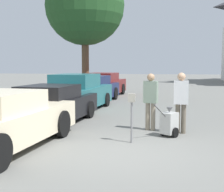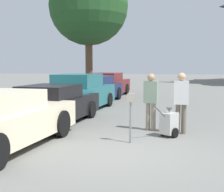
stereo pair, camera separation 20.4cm
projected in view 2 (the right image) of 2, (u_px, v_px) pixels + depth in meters
The scene contains 11 objects.
ground_plane at pixel (126, 153), 7.17m from camera, with size 120.00×120.00×0.00m, color slate.
parked_car_cream at pixel (2, 121), 7.52m from camera, with size 2.26×4.97×1.40m.
parked_car_black at pixel (52, 105), 10.74m from camera, with size 2.29×4.82×1.34m.
parked_car_teal at pixel (79, 94), 13.92m from camera, with size 2.40×5.11×1.62m.
parked_car_navy at pixel (95, 90), 16.93m from camera, with size 2.33×5.04×1.43m.
parked_car_maroon at pixel (107, 85), 20.00m from camera, with size 2.41×5.23×1.51m.
parking_meter at pixel (131, 109), 8.04m from camera, with size 0.18×0.09×1.29m.
person_worker at pixel (151, 98), 9.58m from camera, with size 0.46×0.30×1.76m.
person_supervisor at pixel (181, 99), 9.12m from camera, with size 0.43×0.25×1.80m.
equipment_cart at pixel (169, 123), 8.78m from camera, with size 0.71×0.93×1.00m.
shade_tree at pixel (89, 6), 18.81m from camera, with size 4.80×4.80×7.99m.
Camera 2 is at (0.95, -6.95, 2.03)m, focal length 50.00 mm.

